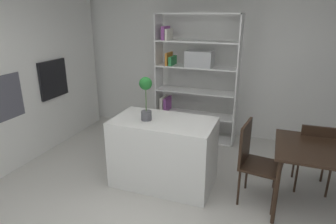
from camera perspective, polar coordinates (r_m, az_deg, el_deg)
ground_plane at (r=3.40m, az=-1.45°, el=-20.24°), size 8.42×8.42×0.00m
back_partition at (r=5.27m, az=9.41°, el=9.33°), size 6.13×0.06×2.57m
built_in_oven at (r=5.04m, az=-21.57°, el=6.06°), size 0.06×0.59×0.60m
kitchen_island at (r=3.78m, az=-0.88°, el=-7.87°), size 1.27×0.72×0.88m
potted_plant_on_island at (r=3.51m, az=-4.36°, el=3.38°), size 0.16×0.16×0.54m
open_bookshelf at (r=4.98m, az=4.88°, el=7.14°), size 1.39×0.36×2.14m
dining_table at (r=3.52m, az=27.87°, el=-7.77°), size 0.94×0.83×0.79m
dining_chair_far at (r=3.98m, az=26.91°, el=-7.10°), size 0.43×0.44×0.91m
dining_chair_island_side at (r=3.54m, az=16.29°, el=-8.31°), size 0.50×0.50×0.96m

